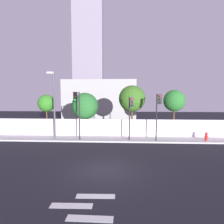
# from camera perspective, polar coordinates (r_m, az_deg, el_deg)

# --- Properties ---
(ground_plane) EXTENTS (80.00, 80.00, 0.00)m
(ground_plane) POSITION_cam_1_polar(r_m,az_deg,el_deg) (13.19, -2.03, -15.82)
(ground_plane) COLOR black
(sidewalk) EXTENTS (36.00, 2.40, 0.15)m
(sidewalk) POSITION_cam_1_polar(r_m,az_deg,el_deg) (21.01, -0.03, -7.56)
(sidewalk) COLOR #B3B3B3
(sidewalk) RESTS_ON ground
(perimeter_wall) EXTENTS (36.00, 0.18, 1.80)m
(perimeter_wall) POSITION_cam_1_polar(r_m,az_deg,el_deg) (22.08, 0.15, -4.34)
(perimeter_wall) COLOR silver
(perimeter_wall) RESTS_ON sidewalk
(crosswalk_marking) EXTENTS (2.75, 3.04, 0.01)m
(crosswalk_marking) POSITION_cam_1_polar(r_m,az_deg,el_deg) (9.23, -8.92, -25.72)
(crosswalk_marking) COLOR silver
(crosswalk_marking) RESTS_ON ground
(traffic_light_left) EXTENTS (0.34, 1.63, 4.51)m
(traffic_light_left) POSITION_cam_1_polar(r_m,az_deg,el_deg) (19.36, 12.72, 1.36)
(traffic_light_left) COLOR black
(traffic_light_left) RESTS_ON sidewalk
(traffic_light_center) EXTENTS (0.39, 1.28, 4.70)m
(traffic_light_center) POSITION_cam_1_polar(r_m,az_deg,el_deg) (19.77, -9.64, 1.82)
(traffic_light_center) COLOR black
(traffic_light_center) RESTS_ON sidewalk
(traffic_light_right) EXTENTS (0.42, 1.10, 4.22)m
(traffic_light_right) POSITION_cam_1_polar(r_m,az_deg,el_deg) (19.40, 5.21, 0.80)
(traffic_light_right) COLOR black
(traffic_light_right) RESTS_ON sidewalk
(street_lamp_curbside) EXTENTS (0.67, 1.91, 6.57)m
(street_lamp_curbside) POSITION_cam_1_polar(r_m,az_deg,el_deg) (20.89, -15.89, 3.16)
(street_lamp_curbside) COLOR #4C4C51
(street_lamp_curbside) RESTS_ON sidewalk
(fire_hydrant) EXTENTS (0.44, 0.26, 0.82)m
(fire_hydrant) POSITION_cam_1_polar(r_m,az_deg,el_deg) (22.01, 24.72, -6.10)
(fire_hydrant) COLOR red
(fire_hydrant) RESTS_ON sidewalk
(roadside_tree_leftmost) EXTENTS (1.94, 1.94, 4.57)m
(roadside_tree_leftmost) POSITION_cam_1_polar(r_m,az_deg,el_deg) (24.23, -17.77, 2.29)
(roadside_tree_leftmost) COLOR brown
(roadside_tree_leftmost) RESTS_ON ground
(roadside_tree_midleft) EXTENTS (2.97, 2.97, 4.79)m
(roadside_tree_midleft) POSITION_cam_1_polar(r_m,az_deg,el_deg) (23.06, -7.50, 1.65)
(roadside_tree_midleft) COLOR brown
(roadside_tree_midleft) RESTS_ON ground
(roadside_tree_midright) EXTENTS (2.92, 2.92, 5.59)m
(roadside_tree_midright) POSITION_cam_1_polar(r_m,az_deg,el_deg) (22.65, 5.59, 3.68)
(roadside_tree_midright) COLOR brown
(roadside_tree_midright) RESTS_ON ground
(roadside_tree_rightmost) EXTENTS (2.35, 2.35, 5.09)m
(roadside_tree_rightmost) POSITION_cam_1_polar(r_m,az_deg,el_deg) (23.31, 16.92, 3.00)
(roadside_tree_rightmost) COLOR brown
(roadside_tree_rightmost) RESTS_ON ground
(low_building_distant) EXTENTS (12.19, 6.00, 6.96)m
(low_building_distant) POSITION_cam_1_polar(r_m,az_deg,el_deg) (35.99, -3.28, 3.27)
(low_building_distant) COLOR #A0A0A0
(low_building_distant) RESTS_ON ground
(tower_on_skyline) EXTENTS (6.66, 5.00, 32.44)m
(tower_on_skyline) POSITION_cam_1_polar(r_m,az_deg,el_deg) (49.73, -6.49, 18.61)
(tower_on_skyline) COLOR gray
(tower_on_skyline) RESTS_ON ground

